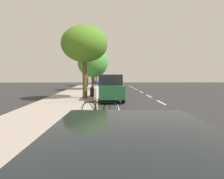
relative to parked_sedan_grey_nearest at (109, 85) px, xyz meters
The scene contains 14 objects.
ground 8.32m from the parked_sedan_grey_nearest, 95.52° to the left, with size 67.92×67.92×0.00m, color #2A2A2A.
sidewalk 8.86m from the parked_sedan_grey_nearest, 69.08° to the left, with size 3.95×42.45×0.14m, color #A09288.
curb_edge 8.35m from the parked_sedan_grey_nearest, 82.40° to the left, with size 0.16×42.45×0.14m, color gray.
lane_stripe_centre 7.92m from the parked_sedan_grey_nearest, 116.95° to the left, with size 0.14×40.00×0.01m.
lane_stripe_bike_edge 8.29m from the parked_sedan_grey_nearest, 92.57° to the left, with size 0.12×42.45×0.01m, color white.
parked_sedan_grey_nearest is the anchor object (origin of this frame).
parked_suv_green_second 7.92m from the parked_sedan_grey_nearest, 89.76° to the left, with size 1.98×4.71×1.99m.
bicycle_at_curb 13.85m from the parked_sedan_grey_nearest, 87.37° to the left, with size 1.76×0.46×0.78m.
cyclist_with_backpack 13.41m from the parked_sedan_grey_nearest, 86.32° to the left, with size 0.44×0.62×1.71m.
street_tree_near_cyclist 10.98m from the parked_sedan_grey_nearest, 78.83° to the right, with size 3.15×3.15×5.63m.
street_tree_mid_block 3.78m from the parked_sedan_grey_nearest, 41.48° to the right, with size 3.70×3.70×5.12m.
street_tree_far_end 8.58m from the parked_sedan_grey_nearest, 75.16° to the left, with size 3.55×3.55×5.59m.
pedestrian_on_phone 7.07m from the parked_sedan_grey_nearest, 63.97° to the right, with size 0.27×0.62×1.56m.
fire_hydrant 6.47m from the parked_sedan_grey_nearest, 76.31° to the left, with size 0.22×0.22×0.84m.
Camera 1 is at (1.11, 15.06, 2.02)m, focal length 32.47 mm.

